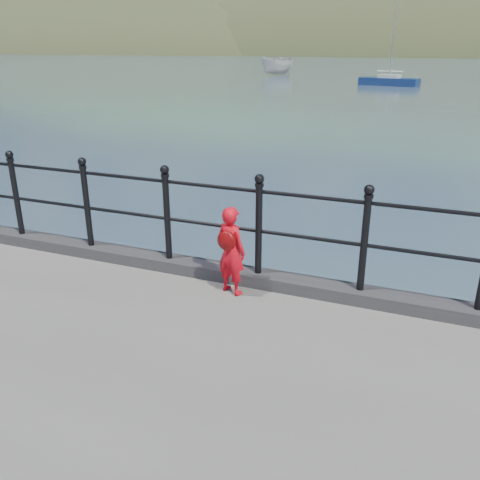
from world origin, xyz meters
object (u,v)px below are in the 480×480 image
at_px(child, 231,250).
at_px(launch_white, 277,66).
at_px(railing, 211,213).
at_px(sailboat_port, 389,82).

relative_size(child, launch_white, 0.18).
bearing_deg(railing, sailboat_port, 93.70).
relative_size(child, sailboat_port, 0.13).
relative_size(railing, sailboat_port, 2.27).
bearing_deg(child, railing, -20.11).
height_order(railing, child, railing).
xyz_separation_m(railing, sailboat_port, (-3.00, 46.42, -1.48)).
bearing_deg(sailboat_port, child, -73.68).
height_order(railing, launch_white, railing).
bearing_deg(sailboat_port, railing, -74.12).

